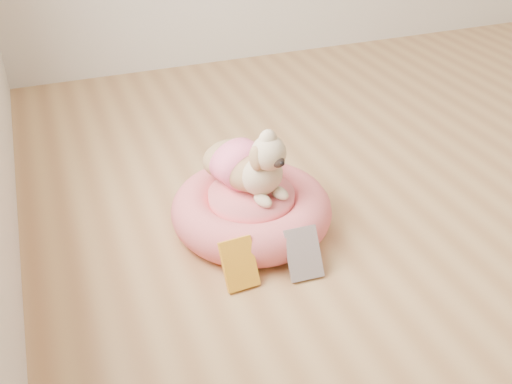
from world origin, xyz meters
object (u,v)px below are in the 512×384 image
object	(u,v)px
book_white	(303,253)
dog	(249,154)
pet_bed	(251,210)
book_yellow	(239,264)

from	to	relation	value
book_white	dog	bearing A→B (deg)	104.25
pet_bed	book_yellow	size ratio (longest dim) A/B	3.57
pet_bed	book_yellow	xyz separation A→B (m)	(-0.16, -0.30, 0.00)
book_yellow	book_white	world-z (taller)	book_yellow
dog	book_yellow	world-z (taller)	dog
dog	book_yellow	size ratio (longest dim) A/B	2.27
dog	book_yellow	bearing A→B (deg)	-133.36
book_yellow	book_white	size ratio (longest dim) A/B	0.95
pet_bed	dog	world-z (taller)	dog
book_yellow	dog	bearing A→B (deg)	61.00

